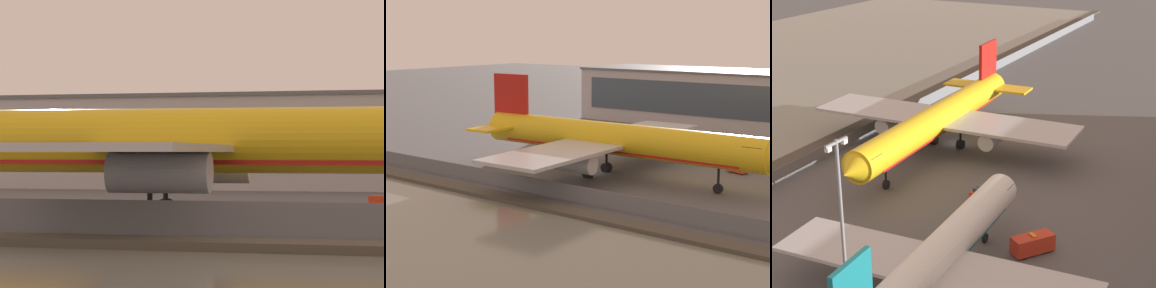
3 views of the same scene
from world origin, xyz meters
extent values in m
plane|color=#565659|center=(0.00, 0.00, 0.00)|extent=(500.00, 500.00, 0.00)
cube|color=#474238|center=(0.00, -20.50, 0.25)|extent=(320.00, 3.00, 0.50)
cube|color=slate|center=(0.00, -16.00, 1.15)|extent=(280.00, 0.08, 2.29)
cylinder|color=slate|center=(0.00, -16.00, 1.15)|extent=(0.10, 0.10, 2.29)
cylinder|color=yellow|center=(5.25, -0.79, 5.98)|extent=(47.96, 6.41, 4.88)
cone|color=yellow|center=(-19.99, -1.59, 5.98)|extent=(3.31, 4.50, 4.40)
cube|color=#232D3D|center=(27.25, -0.08, 6.59)|extent=(2.82, 4.24, 1.47)
cube|color=red|center=(5.25, -0.79, 4.64)|extent=(40.76, 5.20, 0.88)
cube|color=#B7BABF|center=(2.50, 10.61, 5.37)|extent=(11.25, 23.28, 0.49)
cube|color=#B7BABF|center=(3.23, -12.34, 5.37)|extent=(11.25, 23.28, 0.49)
cylinder|color=#B7BABF|center=(3.99, 8.82, 3.79)|extent=(6.78, 2.90, 2.69)
cylinder|color=#B7BABF|center=(4.61, -10.45, 3.79)|extent=(6.78, 2.90, 2.69)
cube|color=red|center=(-15.78, -1.46, 10.87)|extent=(7.19, 0.82, 8.30)
cube|color=yellow|center=(-15.92, 2.75, 6.35)|extent=(5.05, 8.57, 0.39)
cube|color=yellow|center=(-15.65, -5.66, 6.35)|extent=(5.05, 8.57, 0.39)
cylinder|color=black|center=(21.99, -0.25, 2.11)|extent=(0.34, 0.34, 2.86)
cylinder|color=black|center=(21.99, -0.25, 0.68)|extent=(1.38, 0.58, 1.37)
cylinder|color=black|center=(1.83, 1.67, 2.11)|extent=(0.39, 0.39, 2.86)
cylinder|color=black|center=(1.83, 1.67, 0.68)|extent=(1.61, 1.15, 1.57)
cylinder|color=black|center=(1.99, -3.46, 2.11)|extent=(0.39, 0.39, 2.86)
cylinder|color=black|center=(1.99, -3.46, 0.68)|extent=(1.61, 1.15, 1.57)
cube|color=red|center=(18.82, 13.61, 0.75)|extent=(3.51, 2.39, 1.11)
cube|color=#283847|center=(19.20, 13.51, 1.55)|extent=(1.42, 1.53, 0.50)
cylinder|color=black|center=(19.95, 14.00, 0.35)|extent=(0.73, 0.40, 0.70)
cylinder|color=black|center=(19.59, 12.69, 0.35)|extent=(0.73, 0.40, 0.70)
cylinder|color=black|center=(18.04, 14.53, 0.35)|extent=(0.73, 0.40, 0.70)
cylinder|color=black|center=(17.68, 13.22, 0.35)|extent=(0.73, 0.40, 0.70)
cube|color=#B2B2B7|center=(1.09, 61.06, 6.28)|extent=(82.74, 21.10, 12.56)
cube|color=#3D4C5B|center=(1.09, 50.43, 6.91)|extent=(76.12, 0.16, 7.54)
cube|color=#5B5E63|center=(1.09, 61.06, 12.81)|extent=(83.34, 21.70, 0.50)
camera|label=1|loc=(20.02, -67.38, 5.13)|focal=85.00mm
camera|label=2|loc=(59.08, -80.29, 22.16)|focal=60.00mm
camera|label=3|loc=(93.74, 49.08, 38.92)|focal=60.00mm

